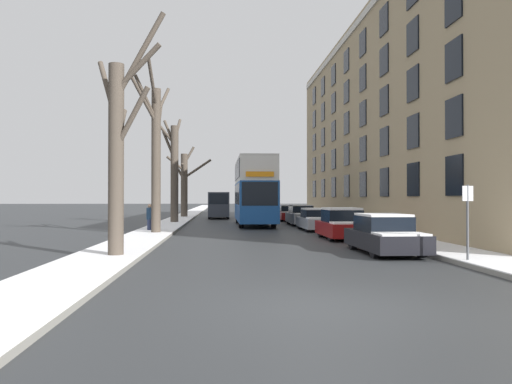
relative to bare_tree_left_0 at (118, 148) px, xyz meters
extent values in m
plane|color=#303335|center=(5.40, -7.20, -3.53)|extent=(320.00, 320.00, 0.00)
cube|color=gray|center=(-0.39, 45.80, -3.46)|extent=(2.25, 130.00, 0.13)
cube|color=white|center=(-0.39, 45.80, -3.38)|extent=(2.22, 130.00, 0.03)
cube|color=gray|center=(11.19, 45.80, -3.46)|extent=(2.25, 130.00, 0.13)
cube|color=white|center=(11.19, 45.80, -3.38)|extent=(2.22, 130.00, 0.03)
cube|color=tan|center=(16.81, 17.19, 3.52)|extent=(9.00, 37.59, 14.08)
cube|color=black|center=(12.28, 2.71, -0.71)|extent=(0.08, 1.40, 1.58)
cube|color=black|center=(12.28, 6.85, -0.71)|extent=(0.08, 1.40, 1.58)
cube|color=black|center=(12.28, 10.98, -0.71)|extent=(0.08, 1.40, 1.58)
cube|color=black|center=(12.28, 15.12, -0.71)|extent=(0.08, 1.40, 1.58)
cube|color=black|center=(12.28, 19.26, -0.71)|extent=(0.08, 1.40, 1.58)
cube|color=black|center=(12.28, 23.39, -0.71)|extent=(0.08, 1.40, 1.58)
cube|color=black|center=(12.28, 27.53, -0.71)|extent=(0.08, 1.40, 1.58)
cube|color=black|center=(12.28, 31.66, -0.71)|extent=(0.08, 1.40, 1.58)
cube|color=black|center=(12.28, 2.71, 1.55)|extent=(0.08, 1.40, 1.58)
cube|color=black|center=(12.28, 6.85, 1.55)|extent=(0.08, 1.40, 1.58)
cube|color=black|center=(12.28, 10.98, 1.55)|extent=(0.08, 1.40, 1.58)
cube|color=black|center=(12.28, 15.12, 1.55)|extent=(0.08, 1.40, 1.58)
cube|color=black|center=(12.28, 19.26, 1.55)|extent=(0.08, 1.40, 1.58)
cube|color=black|center=(12.28, 23.39, 1.55)|extent=(0.08, 1.40, 1.58)
cube|color=black|center=(12.28, 27.53, 1.55)|extent=(0.08, 1.40, 1.58)
cube|color=black|center=(12.28, 31.66, 1.55)|extent=(0.08, 1.40, 1.58)
cube|color=black|center=(12.28, 2.71, 3.80)|extent=(0.08, 1.40, 1.58)
cube|color=black|center=(12.28, 6.85, 3.80)|extent=(0.08, 1.40, 1.58)
cube|color=black|center=(12.28, 10.98, 3.80)|extent=(0.08, 1.40, 1.58)
cube|color=black|center=(12.28, 15.12, 3.80)|extent=(0.08, 1.40, 1.58)
cube|color=black|center=(12.28, 19.26, 3.80)|extent=(0.08, 1.40, 1.58)
cube|color=black|center=(12.28, 23.39, 3.80)|extent=(0.08, 1.40, 1.58)
cube|color=black|center=(12.28, 27.53, 3.80)|extent=(0.08, 1.40, 1.58)
cube|color=black|center=(12.28, 31.66, 3.80)|extent=(0.08, 1.40, 1.58)
cube|color=black|center=(12.28, 2.71, 6.05)|extent=(0.08, 1.40, 1.58)
cube|color=black|center=(12.28, 6.85, 6.05)|extent=(0.08, 1.40, 1.58)
cube|color=black|center=(12.28, 10.98, 6.05)|extent=(0.08, 1.40, 1.58)
cube|color=black|center=(12.28, 15.12, 6.05)|extent=(0.08, 1.40, 1.58)
cube|color=black|center=(12.28, 19.26, 6.05)|extent=(0.08, 1.40, 1.58)
cube|color=black|center=(12.28, 23.39, 6.05)|extent=(0.08, 1.40, 1.58)
cube|color=black|center=(12.28, 27.53, 6.05)|extent=(0.08, 1.40, 1.58)
cube|color=black|center=(12.28, 31.66, 6.05)|extent=(0.08, 1.40, 1.58)
cube|color=black|center=(12.28, 10.98, 8.31)|extent=(0.08, 1.40, 1.58)
cube|color=black|center=(12.28, 15.12, 8.31)|extent=(0.08, 1.40, 1.58)
cube|color=black|center=(12.28, 19.26, 8.31)|extent=(0.08, 1.40, 1.58)
cube|color=black|center=(12.28, 23.39, 8.31)|extent=(0.08, 1.40, 1.58)
cube|color=black|center=(12.28, 27.53, 8.31)|extent=(0.08, 1.40, 1.58)
cube|color=black|center=(12.28, 31.66, 8.31)|extent=(0.08, 1.40, 1.58)
cube|color=beige|center=(12.27, 17.19, 10.04)|extent=(0.12, 36.84, 0.44)
cylinder|color=#4C4238|center=(-0.07, 0.00, -0.43)|extent=(0.49, 0.49, 6.19)
cylinder|color=#4C4238|center=(-0.02, 0.41, 0.65)|extent=(0.28, 1.00, 1.46)
cylinder|color=#4C4238|center=(0.64, -0.24, 2.51)|extent=(1.57, 0.67, 1.48)
cylinder|color=#4C4238|center=(-0.44, 0.52, 1.92)|extent=(0.97, 1.27, 2.21)
cylinder|color=#4C4238|center=(0.69, -0.21, 2.89)|extent=(1.70, 0.61, 2.69)
cylinder|color=#4C4238|center=(0.47, -0.27, 0.92)|extent=(1.27, 0.74, 1.93)
cylinder|color=#4C4238|center=(-0.14, 10.30, 0.31)|extent=(0.48, 0.48, 7.67)
cylinder|color=#4C4238|center=(-0.13, 11.34, 2.41)|extent=(0.19, 2.21, 2.81)
cylinder|color=#4C4238|center=(0.10, 11.05, 3.59)|extent=(0.67, 1.66, 1.84)
cylinder|color=#4C4238|center=(-0.60, 9.80, 3.54)|extent=(1.14, 1.23, 2.22)
cylinder|color=#4C4238|center=(-0.70, 9.53, 3.47)|extent=(1.34, 1.76, 2.40)
cylinder|color=#4C4238|center=(-0.20, 9.35, 4.21)|extent=(0.31, 2.04, 2.16)
cylinder|color=#4C4238|center=(-0.22, 21.62, 0.16)|extent=(0.59, 0.59, 7.36)
cylinder|color=#4C4238|center=(-0.08, 22.34, 3.58)|extent=(0.51, 1.64, 1.97)
cylinder|color=#4C4238|center=(-0.77, 21.68, 3.14)|extent=(1.29, 0.36, 1.50)
cylinder|color=#4C4238|center=(-0.67, 21.85, 2.39)|extent=(1.16, 0.73, 2.22)
cylinder|color=#4C4238|center=(-0.63, 21.95, 3.34)|extent=(1.09, 0.95, 2.02)
cylinder|color=#4C4238|center=(-0.28, 32.49, -0.42)|extent=(0.65, 0.65, 6.21)
cylinder|color=#4C4238|center=(1.00, 32.38, 1.24)|extent=(2.72, 0.45, 1.92)
cylinder|color=#4C4238|center=(-0.86, 32.69, 1.14)|extent=(1.40, 0.68, 2.11)
cylinder|color=#4C4238|center=(-1.09, 32.20, 1.71)|extent=(1.81, 0.84, 1.48)
cylinder|color=#4C4238|center=(0.16, 32.64, 2.54)|extent=(1.15, 0.58, 1.79)
cylinder|color=#4C4238|center=(-0.32, 31.95, 1.00)|extent=(0.31, 1.26, 1.49)
cube|color=#194C99|center=(5.62, 19.48, -1.85)|extent=(2.47, 10.36, 2.68)
cube|color=silver|center=(5.62, 19.48, 0.26)|extent=(2.42, 10.15, 1.54)
cube|color=silver|center=(5.62, 19.48, 1.09)|extent=(2.42, 10.15, 0.12)
cube|color=black|center=(5.62, 19.48, -1.32)|extent=(2.50, 9.11, 1.39)
cube|color=black|center=(5.62, 19.48, 0.34)|extent=(2.50, 9.11, 1.17)
cube|color=black|center=(5.62, 14.32, -1.32)|extent=(2.22, 0.06, 1.46)
cube|color=orange|center=(5.62, 14.31, -0.12)|extent=(1.73, 0.05, 0.32)
cylinder|color=black|center=(4.56, 16.37, -3.02)|extent=(0.30, 1.00, 1.00)
cylinder|color=black|center=(6.69, 16.37, -3.02)|extent=(0.30, 1.00, 1.00)
cylinder|color=black|center=(4.56, 22.38, -3.02)|extent=(0.30, 1.00, 1.00)
cylinder|color=black|center=(6.69, 22.38, -3.02)|extent=(0.30, 1.00, 1.00)
cube|color=black|center=(8.99, 1.16, -3.06)|extent=(1.77, 4.48, 0.59)
cube|color=black|center=(8.99, 1.34, -2.49)|extent=(1.52, 2.24, 0.54)
cube|color=white|center=(8.99, 1.34, -2.18)|extent=(1.49, 2.13, 0.08)
cube|color=white|center=(8.99, -0.43, -2.73)|extent=(1.59, 1.17, 0.06)
cylinder|color=black|center=(8.21, -0.18, -3.19)|extent=(0.20, 0.68, 0.68)
cylinder|color=black|center=(9.76, -0.18, -3.19)|extent=(0.20, 0.68, 0.68)
cylinder|color=black|center=(8.21, 2.51, -3.19)|extent=(0.20, 0.68, 0.68)
cylinder|color=black|center=(9.76, 2.51, -3.19)|extent=(0.20, 0.68, 0.68)
cube|color=maroon|center=(8.99, 7.23, -3.04)|extent=(1.86, 4.03, 0.63)
cube|color=black|center=(8.99, 7.39, -2.43)|extent=(1.60, 2.02, 0.59)
cube|color=white|center=(8.99, 7.39, -2.09)|extent=(1.56, 1.92, 0.10)
cube|color=white|center=(8.99, 5.80, -2.69)|extent=(1.67, 1.05, 0.08)
cylinder|color=black|center=(8.17, 6.02, -3.21)|extent=(0.20, 0.64, 0.64)
cylinder|color=black|center=(9.81, 6.02, -3.21)|extent=(0.20, 0.64, 0.64)
cylinder|color=black|center=(8.17, 8.44, -3.21)|extent=(0.20, 0.64, 0.64)
cylinder|color=black|center=(9.81, 8.44, -3.21)|extent=(0.20, 0.64, 0.64)
cube|color=#9EA3AD|center=(8.99, 13.51, -3.06)|extent=(1.83, 4.39, 0.59)
cube|color=black|center=(8.99, 13.69, -2.52)|extent=(1.58, 2.19, 0.48)
cube|color=white|center=(8.99, 13.69, -2.23)|extent=(1.54, 2.08, 0.10)
cube|color=white|center=(8.99, 11.95, -2.73)|extent=(1.65, 1.14, 0.08)
cylinder|color=black|center=(8.18, 12.20, -3.20)|extent=(0.20, 0.64, 0.64)
cylinder|color=black|center=(9.79, 12.20, -3.20)|extent=(0.20, 0.64, 0.64)
cylinder|color=black|center=(8.18, 14.83, -3.20)|extent=(0.20, 0.64, 0.64)
cylinder|color=black|center=(9.79, 14.83, -3.20)|extent=(0.20, 0.64, 0.64)
cube|color=#9EA3AD|center=(8.99, 19.40, -3.01)|extent=(1.69, 4.59, 0.68)
cube|color=black|center=(8.99, 19.58, -2.41)|extent=(1.45, 2.30, 0.53)
cube|color=white|center=(8.99, 19.58, -2.11)|extent=(1.42, 2.18, 0.06)
cube|color=white|center=(8.99, 17.77, -2.65)|extent=(1.52, 1.20, 0.04)
cylinder|color=black|center=(8.25, 18.02, -3.20)|extent=(0.20, 0.65, 0.65)
cylinder|color=black|center=(9.72, 18.02, -3.20)|extent=(0.20, 0.65, 0.65)
cylinder|color=black|center=(8.25, 20.78, -3.20)|extent=(0.20, 0.65, 0.65)
cylinder|color=black|center=(9.72, 20.78, -3.20)|extent=(0.20, 0.65, 0.65)
cube|color=maroon|center=(8.99, 26.01, -3.06)|extent=(1.69, 4.29, 0.58)
cube|color=black|center=(8.99, 26.19, -2.51)|extent=(1.46, 2.15, 0.52)
cube|color=white|center=(8.99, 26.19, -2.21)|extent=(1.42, 2.04, 0.09)
cube|color=white|center=(8.99, 24.49, -2.74)|extent=(1.52, 1.12, 0.07)
cylinder|color=black|center=(8.25, 24.73, -3.19)|extent=(0.20, 0.66, 0.66)
cylinder|color=black|center=(9.72, 24.73, -3.19)|extent=(0.20, 0.66, 0.66)
cylinder|color=black|center=(8.25, 27.30, -3.19)|extent=(0.20, 0.66, 0.66)
cylinder|color=black|center=(9.72, 27.30, -3.19)|extent=(0.20, 0.66, 0.66)
cube|color=#333842|center=(3.06, 31.61, -2.18)|extent=(1.93, 5.65, 2.25)
cube|color=black|center=(3.06, 28.80, -1.65)|extent=(1.70, 0.06, 0.99)
cylinder|color=black|center=(2.21, 29.80, -3.19)|extent=(0.22, 0.68, 0.68)
cylinder|color=black|center=(3.90, 29.80, -3.19)|extent=(0.22, 0.68, 0.68)
cylinder|color=black|center=(2.21, 33.41, -3.19)|extent=(0.22, 0.68, 0.68)
cylinder|color=black|center=(3.90, 33.41, -3.19)|extent=(0.22, 0.68, 0.68)
cylinder|color=navy|center=(-0.77, 12.13, -3.15)|extent=(0.17, 0.17, 0.75)
cylinder|color=navy|center=(-0.69, 12.27, -3.15)|extent=(0.17, 0.17, 0.75)
cylinder|color=navy|center=(-0.73, 12.20, -2.45)|extent=(0.35, 0.35, 0.65)
sphere|color=tan|center=(-0.73, 12.20, -2.02)|extent=(0.21, 0.21, 0.21)
cylinder|color=#4C4F54|center=(10.37, -2.06, -2.36)|extent=(0.07, 0.07, 2.33)
cube|color=silver|center=(10.37, -2.08, -1.45)|extent=(0.32, 0.02, 0.44)
camera|label=1|loc=(3.24, -16.01, -1.58)|focal=35.00mm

